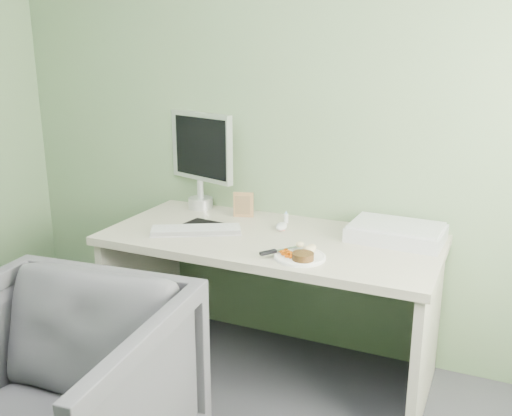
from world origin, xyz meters
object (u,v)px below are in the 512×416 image
at_px(desk_chair, 51,406).
at_px(scanner, 396,233).
at_px(plate, 300,257).
at_px(desk, 270,271).
at_px(monitor, 201,155).

bearing_deg(desk_chair, scanner, 49.31).
bearing_deg(plate, desk, 136.16).
height_order(scanner, desk_chair, scanner).
distance_m(desk, plate, 0.37).
relative_size(desk, plate, 7.16).
xyz_separation_m(plate, desk_chair, (-0.60, -0.89, -0.34)).
bearing_deg(monitor, scanner, 11.33).
relative_size(desk, scanner, 3.70).
height_order(desk, plate, plate).
relative_size(plate, scanner, 0.52).
relative_size(scanner, desk_chair, 0.50).
bearing_deg(desk_chair, plate, 51.01).
xyz_separation_m(desk, plate, (0.23, -0.22, 0.19)).
bearing_deg(plate, desk_chair, -123.71).
bearing_deg(desk, desk_chair, -108.14).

